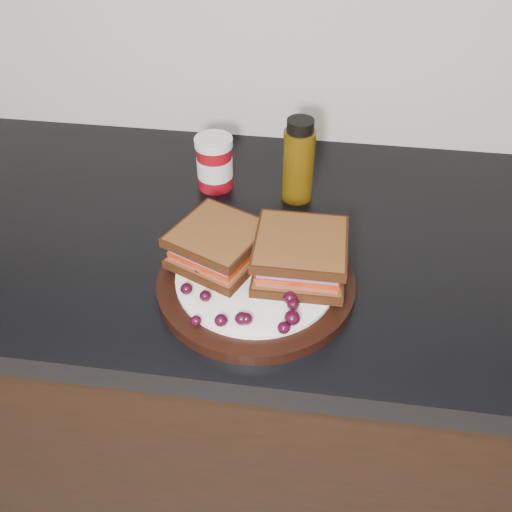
{
  "coord_description": "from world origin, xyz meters",
  "views": [
    {
      "loc": [
        0.25,
        0.99,
        1.47
      ],
      "look_at": [
        0.17,
        1.57,
        0.96
      ],
      "focal_mm": 40.0,
      "sensor_mm": 36.0,
      "label": 1
    }
  ],
  "objects_px": {
    "plate": "(256,283)",
    "oil_bottle": "(298,160)",
    "sandwich_left": "(218,245)",
    "condiment_jar": "(215,163)"
  },
  "relations": [
    {
      "from": "plate",
      "to": "oil_bottle",
      "type": "xyz_separation_m",
      "value": [
        0.04,
        0.23,
        0.06
      ]
    },
    {
      "from": "sandwich_left",
      "to": "oil_bottle",
      "type": "distance_m",
      "value": 0.23
    },
    {
      "from": "plate",
      "to": "condiment_jar",
      "type": "bearing_deg",
      "value": 113.47
    },
    {
      "from": "sandwich_left",
      "to": "condiment_jar",
      "type": "distance_m",
      "value": 0.22
    },
    {
      "from": "plate",
      "to": "sandwich_left",
      "type": "relative_size",
      "value": 2.42
    },
    {
      "from": "oil_bottle",
      "to": "sandwich_left",
      "type": "bearing_deg",
      "value": -114.92
    },
    {
      "from": "condiment_jar",
      "to": "oil_bottle",
      "type": "distance_m",
      "value": 0.15
    },
    {
      "from": "oil_bottle",
      "to": "plate",
      "type": "bearing_deg",
      "value": -99.25
    },
    {
      "from": "condiment_jar",
      "to": "oil_bottle",
      "type": "relative_size",
      "value": 0.65
    },
    {
      "from": "sandwich_left",
      "to": "condiment_jar",
      "type": "height_order",
      "value": "condiment_jar"
    }
  ]
}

